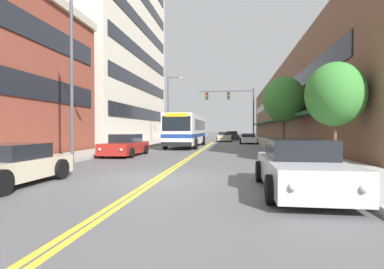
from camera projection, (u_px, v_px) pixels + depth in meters
ground_plane at (216, 140)px, 46.93m from camera, size 240.00×240.00×0.00m
sidewalk_left at (173, 139)px, 47.88m from camera, size 2.94×106.00×0.17m
sidewalk_right at (262, 140)px, 45.98m from camera, size 2.94×106.00×0.17m
centre_line at (216, 140)px, 46.93m from camera, size 0.34×106.00×0.01m
office_tower_left at (98, 29)px, 38.50m from camera, size 12.08×23.58×29.30m
storefront_row_right at (300, 108)px, 45.12m from camera, size 9.10×68.00×9.96m
city_bus at (187, 129)px, 29.49m from camera, size 2.91×11.38×3.04m
car_champagne_parked_left_near at (6, 166)px, 9.10m from camera, size 2.20×4.43×1.26m
car_navy_parked_left_mid at (183, 137)px, 41.57m from camera, size 2.14×4.89×1.31m
car_red_parked_left_far at (125, 146)px, 19.41m from camera, size 2.09×4.84×1.40m
car_silver_parked_right_foreground at (300, 167)px, 8.18m from camera, size 2.13×4.92×1.43m
car_white_parked_right_mid at (248, 139)px, 36.06m from camera, size 1.99×4.85×1.18m
car_beige_moving_lead at (225, 137)px, 42.16m from camera, size 2.15×4.18×1.35m
car_charcoal_moving_second at (232, 136)px, 49.67m from camera, size 2.18×4.77×1.40m
traffic_signal_mast at (235, 104)px, 38.85m from camera, size 7.19×0.38×7.04m
street_lamp_left_near at (77, 53)px, 14.66m from camera, size 2.26×0.28×9.41m
street_lamp_left_far at (170, 104)px, 36.56m from camera, size 1.94×0.28×8.18m
street_tree_right_near at (335, 94)px, 13.94m from camera, size 2.72×2.72×4.66m
street_tree_right_mid at (284, 99)px, 25.75m from camera, size 3.56×3.56×6.08m
fire_hydrant at (293, 148)px, 16.95m from camera, size 0.33×0.25×0.92m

